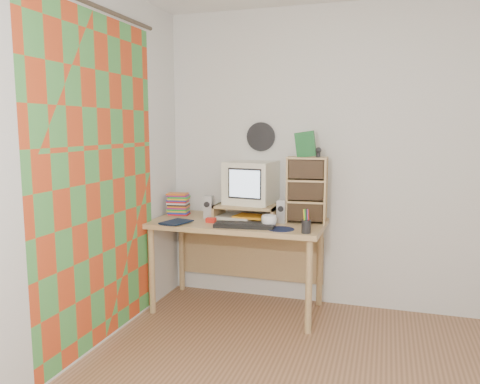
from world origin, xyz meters
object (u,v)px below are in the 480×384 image
Objects in this scene: mug at (269,221)px; diary at (168,220)px; desk at (240,235)px; crt_monitor at (249,183)px; keyboard at (244,225)px; cd_rack at (306,190)px; dvd_stack at (178,201)px.

mug is 0.56× the size of diary.
desk is at bearing 143.54° from mug.
crt_monitor is at bearing 128.55° from mug.
cd_rack is (0.42, 0.34, 0.25)m from keyboard.
cd_rack is at bearing -7.74° from dvd_stack.
diary is at bearing 174.00° from keyboard.
dvd_stack is at bearing 162.49° from mug.
keyboard reaches higher than desk.
cd_rack is at bearing 50.89° from mug.
diary is at bearing -139.14° from crt_monitor.
desk is at bearing -13.40° from dvd_stack.
diary is (-0.52, -0.29, 0.16)m from desk.
crt_monitor is 1.53× the size of dvd_stack.
keyboard is 3.86× the size of mug.
dvd_stack reaches higher than keyboard.
keyboard is at bearing -33.15° from dvd_stack.
crt_monitor reaches higher than diary.
cd_rack reaches higher than dvd_stack.
mug is (-0.23, -0.29, -0.22)m from cd_rack.
dvd_stack is 2.04× the size of mug.
diary is (0.06, -0.34, -0.10)m from dvd_stack.
desk is 0.34m from keyboard.
desk is 2.65× the size of cd_rack.
diary is at bearing -151.18° from desk.
crt_monitor reaches higher than desk.
mug is (0.31, -0.23, 0.18)m from desk.
mug is at bearing 8.50° from keyboard.
dvd_stack is at bearing 175.62° from cd_rack.
mug reaches higher than keyboard.
crt_monitor is 0.71× the size of cd_rack.
crt_monitor is at bearing 93.72° from keyboard.
dvd_stack is 0.46× the size of cd_rack.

